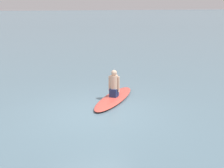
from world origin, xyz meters
TOP-DOWN VIEW (x-y plane):
  - ground_plane at (0.00, 0.00)m, footprint 400.00×400.00m
  - surfboard at (-0.89, 1.00)m, footprint 2.55×2.58m
  - person_paddler at (-0.89, 1.00)m, footprint 0.39×0.39m

SIDE VIEW (x-z plane):
  - ground_plane at x=0.00m, z-range 0.00..0.00m
  - surfboard at x=-0.89m, z-range 0.00..0.13m
  - person_paddler at x=-0.89m, z-range 0.08..1.01m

